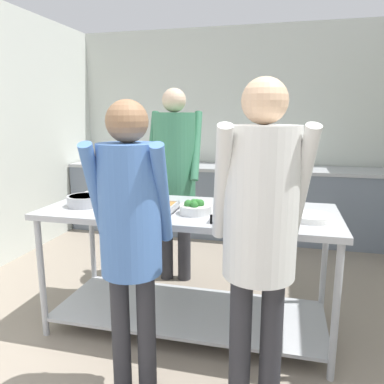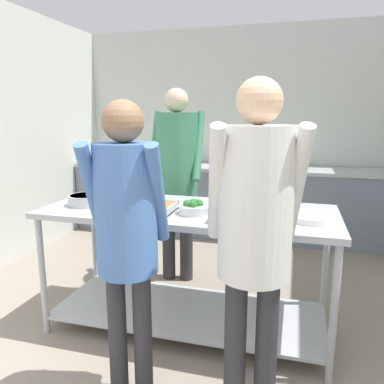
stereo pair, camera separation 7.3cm
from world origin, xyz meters
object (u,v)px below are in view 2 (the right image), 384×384
object	(u,v)px
guest_serving_right	(126,221)
cook_behind_counter	(177,165)
sauce_pan	(86,200)
water_bottle	(305,159)
serving_tray_roast	(139,208)
guest_serving_left	(255,220)
broccoli_bowl	(194,208)
plate_stack	(311,218)
serving_tray_vegetables	(247,217)

from	to	relation	value
guest_serving_right	cook_behind_counter	size ratio (longest dim) A/B	0.91
sauce_pan	water_bottle	bearing A→B (deg)	56.54
serving_tray_roast	guest_serving_left	world-z (taller)	guest_serving_left
sauce_pan	guest_serving_right	bearing A→B (deg)	-45.79
serving_tray_roast	broccoli_bowl	size ratio (longest dim) A/B	2.14
sauce_pan	broccoli_bowl	distance (m)	0.82
water_bottle	serving_tray_roast	bearing A→B (deg)	-114.39
broccoli_bowl	plate_stack	world-z (taller)	broccoli_bowl
cook_behind_counter	water_bottle	world-z (taller)	cook_behind_counter
broccoli_bowl	serving_tray_roast	bearing A→B (deg)	-170.79
serving_tray_roast	guest_serving_left	size ratio (longest dim) A/B	0.27
serving_tray_roast	serving_tray_vegetables	size ratio (longest dim) A/B	1.03
water_bottle	broccoli_bowl	bearing A→B (deg)	-107.24
serving_tray_roast	guest_serving_right	world-z (taller)	guest_serving_right
sauce_pan	broccoli_bowl	size ratio (longest dim) A/B	1.83
serving_tray_roast	cook_behind_counter	distance (m)	0.96
plate_stack	cook_behind_counter	distance (m)	1.44
sauce_pan	serving_tray_roast	size ratio (longest dim) A/B	0.86
serving_tray_vegetables	water_bottle	distance (m)	2.48
guest_serving_right	guest_serving_left	bearing A→B (deg)	1.55
guest_serving_right	broccoli_bowl	bearing A→B (deg)	72.54
sauce_pan	guest_serving_right	distance (m)	0.90
sauce_pan	guest_serving_right	xyz separation A→B (m)	(0.62, -0.64, 0.07)
serving_tray_vegetables	guest_serving_right	size ratio (longest dim) A/B	0.27
plate_stack	broccoli_bowl	bearing A→B (deg)	-178.16
sauce_pan	plate_stack	world-z (taller)	sauce_pan
sauce_pan	cook_behind_counter	xyz separation A→B (m)	(0.41, 0.87, 0.15)
broccoli_bowl	guest_serving_right	distance (m)	0.65
broccoli_bowl	water_bottle	bearing A→B (deg)	72.76
guest_serving_left	plate_stack	bearing A→B (deg)	66.05
cook_behind_counter	water_bottle	size ratio (longest dim) A/B	6.81
water_bottle	serving_tray_vegetables	bearing A→B (deg)	-98.75
guest_serving_right	water_bottle	xyz separation A→B (m)	(0.93, 2.99, 0.01)
broccoli_bowl	water_bottle	world-z (taller)	water_bottle
sauce_pan	plate_stack	bearing A→B (deg)	0.13
serving_tray_vegetables	guest_serving_left	bearing A→B (deg)	-79.22
sauce_pan	guest_serving_right	size ratio (longest dim) A/B	0.24
broccoli_bowl	cook_behind_counter	distance (m)	0.99
serving_tray_roast	plate_stack	xyz separation A→B (m)	(1.10, 0.08, -0.01)
guest_serving_left	guest_serving_right	world-z (taller)	guest_serving_left
plate_stack	cook_behind_counter	xyz separation A→B (m)	(-1.14, 0.86, 0.18)
cook_behind_counter	broccoli_bowl	bearing A→B (deg)	-65.45
sauce_pan	guest_serving_left	xyz separation A→B (m)	(1.28, -0.62, 0.12)
guest_serving_left	water_bottle	world-z (taller)	guest_serving_left
serving_tray_vegetables	water_bottle	bearing A→B (deg)	81.25
serving_tray_roast	water_bottle	size ratio (longest dim) A/B	1.74
serving_tray_vegetables	sauce_pan	bearing A→B (deg)	175.32
sauce_pan	cook_behind_counter	distance (m)	0.97
broccoli_bowl	water_bottle	xyz separation A→B (m)	(0.74, 2.37, 0.08)
serving_tray_vegetables	guest_serving_right	distance (m)	0.78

